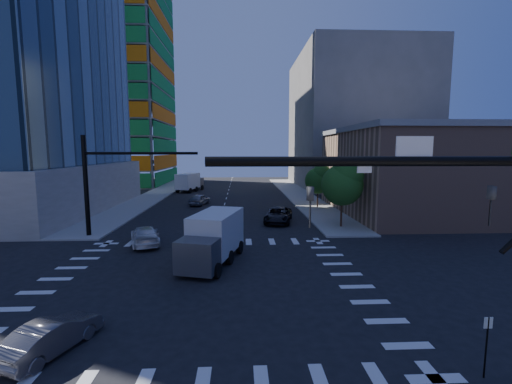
{
  "coord_description": "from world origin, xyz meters",
  "views": [
    {
      "loc": [
        2.32,
        -19.59,
        7.82
      ],
      "look_at": [
        3.59,
        8.0,
        4.44
      ],
      "focal_mm": 24.0,
      "sensor_mm": 36.0,
      "label": 1
    }
  ],
  "objects": [
    {
      "name": "construction_building",
      "position": [
        -27.41,
        61.93,
        24.61
      ],
      "size": [
        25.16,
        34.5,
        70.6
      ],
      "color": "slate",
      "rests_on": "ground"
    },
    {
      "name": "sidewalk_nw",
      "position": [
        -12.5,
        40.0,
        0.07
      ],
      "size": [
        5.0,
        60.0,
        0.15
      ],
      "primitive_type": "cube",
      "color": "gray",
      "rests_on": "ground"
    },
    {
      "name": "car_nb_far",
      "position": [
        6.43,
        16.88,
        0.81
      ],
      "size": [
        3.86,
        6.24,
        1.61
      ],
      "primitive_type": "imported",
      "rotation": [
        0.0,
        0.0,
        -0.22
      ],
      "color": "black",
      "rests_on": "ground"
    },
    {
      "name": "box_truck_far",
      "position": [
        -7.22,
        45.9,
        1.54
      ],
      "size": [
        4.71,
        7.17,
        3.48
      ],
      "rotation": [
        0.0,
        0.0,
        2.83
      ],
      "color": "black",
      "rests_on": "ground"
    },
    {
      "name": "signal_mast_nw",
      "position": [
        -10.0,
        11.5,
        5.49
      ],
      "size": [
        10.2,
        0.4,
        9.0
      ],
      "color": "black",
      "rests_on": "sidewalk_nw"
    },
    {
      "name": "car_sb_mid",
      "position": [
        -3.55,
        29.4,
        0.79
      ],
      "size": [
        3.04,
        4.98,
        1.58
      ],
      "primitive_type": "imported",
      "rotation": [
        0.0,
        0.0,
        2.87
      ],
      "color": "gray",
      "rests_on": "ground"
    },
    {
      "name": "tree_south",
      "position": [
        12.63,
        13.9,
        4.69
      ],
      "size": [
        4.16,
        4.16,
        6.82
      ],
      "color": "#382316",
      "rests_on": "sidewalk_ne"
    },
    {
      "name": "ground",
      "position": [
        0.0,
        0.0,
        0.0
      ],
      "size": [
        160.0,
        160.0,
        0.0
      ],
      "primitive_type": "plane",
      "color": "black",
      "rests_on": "ground"
    },
    {
      "name": "sidewalk_ne",
      "position": [
        12.5,
        40.0,
        0.07
      ],
      "size": [
        5.0,
        60.0,
        0.15
      ],
      "primitive_type": "cube",
      "color": "gray",
      "rests_on": "ground"
    },
    {
      "name": "tree_north",
      "position": [
        12.93,
        25.9,
        3.99
      ],
      "size": [
        3.54,
        3.52,
        5.78
      ],
      "color": "#382316",
      "rests_on": "sidewalk_ne"
    },
    {
      "name": "car_sb_cross",
      "position": [
        -5.02,
        -6.75,
        0.66
      ],
      "size": [
        2.74,
        4.22,
        1.31
      ],
      "primitive_type": "imported",
      "rotation": [
        0.0,
        0.0,
        2.77
      ],
      "color": "#515055",
      "rests_on": "ground"
    },
    {
      "name": "box_truck_near",
      "position": [
        0.32,
        3.4,
        1.52
      ],
      "size": [
        4.4,
        7.03,
        3.42
      ],
      "rotation": [
        0.0,
        0.0,
        -0.27
      ],
      "color": "black",
      "rests_on": "ground"
    },
    {
      "name": "car_sb_near",
      "position": [
        -5.67,
        8.65,
        0.76
      ],
      "size": [
        3.71,
        5.68,
        1.53
      ],
      "primitive_type": "imported",
      "rotation": [
        0.0,
        0.0,
        3.46
      ],
      "color": "white",
      "rests_on": "ground"
    },
    {
      "name": "no_parking_sign",
      "position": [
        10.7,
        -9.0,
        1.38
      ],
      "size": [
        0.3,
        0.06,
        2.2
      ],
      "color": "black",
      "rests_on": "ground"
    },
    {
      "name": "bg_building_ne",
      "position": [
        27.0,
        55.0,
        14.0
      ],
      "size": [
        24.0,
        30.0,
        28.0
      ],
      "primitive_type": "cube",
      "color": "#68635D",
      "rests_on": "ground"
    },
    {
      "name": "commercial_building",
      "position": [
        25.0,
        22.0,
        5.31
      ],
      "size": [
        20.5,
        22.5,
        10.6
      ],
      "color": "tan",
      "rests_on": "ground"
    },
    {
      "name": "road_markings",
      "position": [
        0.0,
        0.0,
        0.01
      ],
      "size": [
        20.0,
        20.0,
        0.01
      ],
      "primitive_type": "cube",
      "color": "silver",
      "rests_on": "ground"
    }
  ]
}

